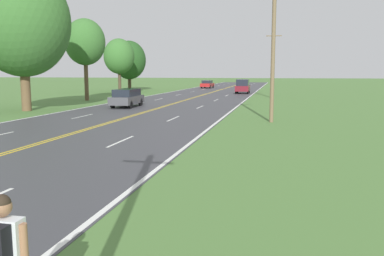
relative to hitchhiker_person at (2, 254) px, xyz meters
name	(u,v)px	position (x,y,z in m)	size (l,w,h in m)	color
hitchhiker_person	(2,254)	(0.00, 0.00, 0.00)	(0.59, 0.42, 1.74)	#475175
utility_pole_midground	(273,54)	(2.43, 21.45, 3.07)	(1.80, 0.24, 7.97)	brown
utility_pole_far	(273,63)	(1.98, 45.09, 2.98)	(1.80, 0.24, 7.78)	brown
tree_left_verge	(119,56)	(-19.80, 51.53, 4.17)	(4.36, 4.36, 7.77)	#473828
tree_behind_sign	(129,60)	(-21.23, 59.15, 3.86)	(5.40, 5.40, 8.05)	#473828
tree_mid_treeline	(85,42)	(-17.44, 36.59, 5.09)	(4.25, 4.25, 8.63)	brown
tree_right_cluster	(22,22)	(-16.68, 24.79, 5.79)	(7.33, 7.33, 11.09)	brown
car_dark_grey_suv_approaching	(127,97)	(-10.21, 29.82, -0.23)	(1.96, 4.68, 1.57)	black
car_maroon_suv_mid_near	(243,86)	(-2.38, 54.52, -0.02)	(1.92, 4.07, 2.00)	black
car_red_sedan_mid_far	(207,84)	(-10.73, 72.43, -0.32)	(2.01, 4.57, 1.45)	black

